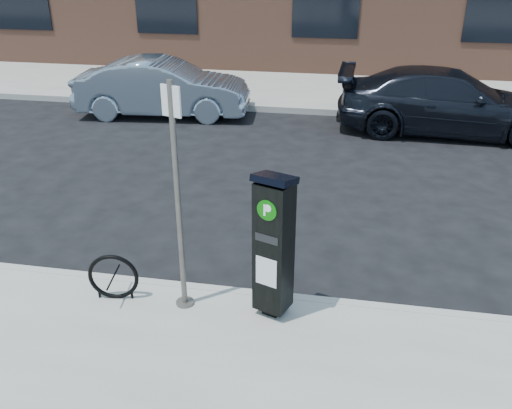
% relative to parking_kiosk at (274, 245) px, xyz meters
% --- Properties ---
extents(ground, '(120.00, 120.00, 0.00)m').
position_rel_parking_kiosk_xyz_m(ground, '(-0.31, 0.35, -1.02)').
color(ground, black).
rests_on(ground, ground).
extents(sidewalk_far, '(60.00, 12.00, 0.15)m').
position_rel_parking_kiosk_xyz_m(sidewalk_far, '(-0.31, 14.35, -0.94)').
color(sidewalk_far, gray).
rests_on(sidewalk_far, ground).
extents(curb_near, '(60.00, 0.12, 0.16)m').
position_rel_parking_kiosk_xyz_m(curb_near, '(-0.31, 0.33, -0.94)').
color(curb_near, '#9E9B93').
rests_on(curb_near, ground).
extents(curb_far, '(60.00, 0.12, 0.16)m').
position_rel_parking_kiosk_xyz_m(curb_far, '(-0.31, 8.37, -0.94)').
color(curb_far, '#9E9B93').
rests_on(curb_far, ground).
extents(parking_kiosk, '(0.48, 0.45, 1.69)m').
position_rel_parking_kiosk_xyz_m(parking_kiosk, '(0.00, 0.00, 0.00)').
color(parking_kiosk, black).
rests_on(parking_kiosk, sidewalk_near).
extents(sign_pole, '(0.22, 0.21, 2.57)m').
position_rel_parking_kiosk_xyz_m(sign_pole, '(-1.01, -0.02, 0.41)').
color(sign_pole, '#59534E').
rests_on(sign_pole, sidewalk_near).
extents(bike_rack, '(0.58, 0.13, 0.58)m').
position_rel_parking_kiosk_xyz_m(bike_rack, '(-1.84, -0.06, -0.58)').
color(bike_rack, black).
rests_on(bike_rack, sidewalk_near).
extents(car_silver, '(4.30, 1.87, 1.38)m').
position_rel_parking_kiosk_xyz_m(car_silver, '(-3.89, 7.63, -0.33)').
color(car_silver, gray).
rests_on(car_silver, ground).
extents(car_dark, '(4.88, 2.10, 1.40)m').
position_rel_parking_kiosk_xyz_m(car_dark, '(2.77, 7.47, -0.32)').
color(car_dark, black).
rests_on(car_dark, ground).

